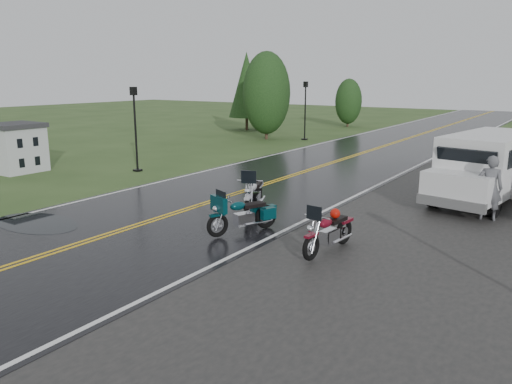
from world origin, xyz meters
TOP-DOWN VIEW (x-y plane):
  - ground at (0.00, 0.00)m, footprint 120.00×120.00m
  - road at (0.00, 10.00)m, footprint 8.00×100.00m
  - house_left at (-11.00, 3.00)m, footprint 8.60×8.60m
  - motorcycle_red at (5.52, 0.22)m, footprint 0.95×2.20m
  - motorcycle_teal at (2.66, 0.39)m, footprint 1.54×2.28m
  - motorcycle_silver at (2.44, 2.13)m, footprint 1.83×2.62m
  - van_white at (6.54, 6.95)m, footprint 3.19×6.34m
  - person_at_van at (8.27, 6.30)m, footprint 0.77×0.55m
  - lamp_post_near_left at (-6.48, 6.08)m, footprint 0.33×0.33m
  - lamp_post_far_left at (-5.74, 20.68)m, footprint 0.34×0.34m
  - tree_left_mid at (-8.13, 19.56)m, footprint 3.25×3.25m
  - tree_left_far at (-7.09, 30.96)m, footprint 2.28×2.28m
  - pine_left_far at (-12.77, 23.82)m, footprint 2.88×2.88m

SIDE VIEW (x-z plane):
  - ground at x=0.00m, z-range 0.00..0.00m
  - road at x=0.00m, z-range 0.00..0.04m
  - motorcycle_teal at x=2.66m, z-range 0.00..1.27m
  - motorcycle_red at x=5.52m, z-range 0.00..1.27m
  - motorcycle_silver at x=2.44m, z-range 0.00..1.46m
  - person_at_van at x=8.27m, z-range 0.00..1.95m
  - van_white at x=6.54m, z-range 0.00..2.38m
  - tree_left_far at x=-7.09m, z-range 0.00..3.50m
  - lamp_post_near_left at x=-6.48m, z-range 0.00..3.84m
  - lamp_post_far_left at x=-5.74m, z-range 0.00..3.97m
  - tree_left_mid at x=-8.13m, z-range 0.00..5.07m
  - pine_left_far at x=-12.77m, z-range 0.00..6.01m
  - house_left at x=-11.00m, z-range 0.00..6.60m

